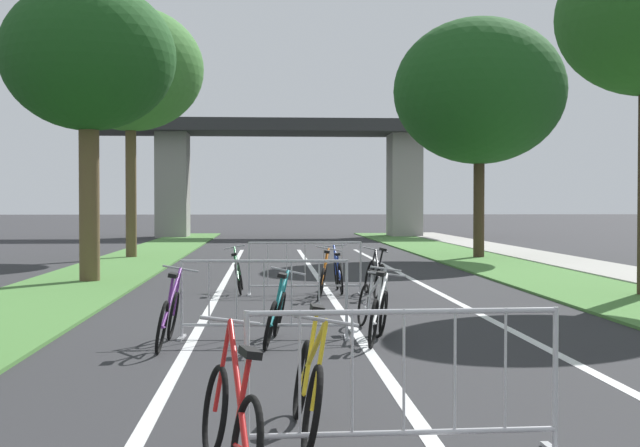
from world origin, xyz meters
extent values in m
cube|color=#477A38|center=(-5.40, 22.28, 0.03)|extent=(2.76, 54.45, 0.05)
cube|color=#477A38|center=(5.40, 22.28, 0.03)|extent=(2.76, 54.45, 0.05)
cube|color=#9E9B93|center=(7.83, 22.28, 0.04)|extent=(2.10, 54.45, 0.08)
cube|color=silver|center=(0.00, 15.75, 0.00)|extent=(0.14, 31.50, 0.01)
cube|color=silver|center=(2.21, 15.75, 0.00)|extent=(0.14, 31.50, 0.01)
cube|color=silver|center=(-2.21, 15.75, 0.00)|extent=(0.14, 31.50, 0.01)
cube|color=#2D2D30|center=(0.00, 45.00, 6.00)|extent=(21.90, 4.30, 0.67)
cube|color=gray|center=(-6.36, 45.00, 2.83)|extent=(1.68, 2.40, 5.66)
cube|color=gray|center=(6.36, 45.00, 2.83)|extent=(1.68, 2.40, 5.66)
cylinder|color=brown|center=(-5.25, 17.66, 1.82)|extent=(0.46, 0.46, 3.65)
ellipsoid|color=#194719|center=(-5.25, 17.66, 5.12)|extent=(3.93, 3.93, 3.34)
cylinder|color=brown|center=(-5.71, 26.55, 2.22)|extent=(0.35, 0.35, 4.44)
ellipsoid|color=#38702D|center=(-5.71, 26.55, 6.24)|extent=(4.80, 4.80, 4.08)
cylinder|color=#3D2D1E|center=(5.73, 25.78, 1.70)|extent=(0.36, 0.36, 3.39)
ellipsoid|color=#194719|center=(5.73, 25.78, 5.50)|extent=(5.63, 5.63, 4.79)
cylinder|color=#ADADB2|center=(-1.37, 3.83, 0.53)|extent=(0.04, 0.04, 1.05)
cylinder|color=#ADADB2|center=(0.82, 3.91, 0.53)|extent=(0.04, 0.04, 1.05)
cylinder|color=#ADADB2|center=(-0.28, 3.87, 1.03)|extent=(2.19, 0.12, 0.04)
cylinder|color=#ADADB2|center=(-0.28, 3.87, 0.18)|extent=(2.19, 0.12, 0.04)
cylinder|color=#ADADB2|center=(-1.01, 3.84, 0.61)|extent=(0.02, 0.02, 0.87)
cylinder|color=#ADADB2|center=(-0.64, 3.86, 0.61)|extent=(0.02, 0.02, 0.87)
cylinder|color=#ADADB2|center=(-0.28, 3.87, 0.61)|extent=(0.02, 0.02, 0.87)
cylinder|color=#ADADB2|center=(0.09, 3.88, 0.61)|extent=(0.02, 0.02, 0.87)
cylinder|color=#ADADB2|center=(0.45, 3.89, 0.61)|extent=(0.02, 0.02, 0.87)
cylinder|color=#ADADB2|center=(-2.37, 9.36, 0.53)|extent=(0.04, 0.04, 1.05)
cube|color=#ADADB2|center=(-2.37, 9.36, 0.01)|extent=(0.09, 0.44, 0.03)
cylinder|color=#ADADB2|center=(-0.18, 9.24, 0.53)|extent=(0.04, 0.04, 1.05)
cube|color=#ADADB2|center=(-0.18, 9.24, 0.01)|extent=(0.09, 0.44, 0.03)
cylinder|color=#ADADB2|center=(-1.27, 9.30, 1.03)|extent=(2.19, 0.17, 0.04)
cylinder|color=#ADADB2|center=(-1.27, 9.30, 0.18)|extent=(2.19, 0.17, 0.04)
cylinder|color=#ADADB2|center=(-2.00, 9.34, 0.61)|extent=(0.02, 0.02, 0.87)
cylinder|color=#ADADB2|center=(-1.64, 9.32, 0.61)|extent=(0.02, 0.02, 0.87)
cylinder|color=#ADADB2|center=(-1.27, 9.30, 0.61)|extent=(0.02, 0.02, 0.87)
cylinder|color=#ADADB2|center=(-0.91, 9.28, 0.61)|extent=(0.02, 0.02, 0.87)
cylinder|color=#ADADB2|center=(-0.54, 9.26, 0.61)|extent=(0.02, 0.02, 0.87)
cylinder|color=#ADADB2|center=(-1.58, 14.73, 0.53)|extent=(0.04, 0.04, 1.05)
cube|color=#ADADB2|center=(-1.58, 14.73, 0.01)|extent=(0.06, 0.44, 0.03)
cylinder|color=#ADADB2|center=(0.61, 14.74, 0.53)|extent=(0.04, 0.04, 1.05)
cube|color=#ADADB2|center=(0.61, 14.74, 0.01)|extent=(0.06, 0.44, 0.03)
cylinder|color=#ADADB2|center=(-0.49, 14.73, 1.03)|extent=(2.19, 0.05, 0.04)
cylinder|color=#ADADB2|center=(-0.49, 14.73, 0.18)|extent=(2.19, 0.05, 0.04)
cylinder|color=#ADADB2|center=(-1.22, 14.73, 0.61)|extent=(0.02, 0.02, 0.87)
cylinder|color=#ADADB2|center=(-0.85, 14.73, 0.61)|extent=(0.02, 0.02, 0.87)
cylinder|color=#ADADB2|center=(-0.49, 14.73, 0.61)|extent=(0.02, 0.02, 0.87)
cylinder|color=#ADADB2|center=(-0.12, 14.73, 0.61)|extent=(0.02, 0.02, 0.87)
cylinder|color=#ADADB2|center=(0.24, 14.73, 0.61)|extent=(0.02, 0.02, 0.87)
torus|color=black|center=(-1.80, 14.74, 0.31)|extent=(0.15, 0.63, 0.63)
torus|color=black|center=(-1.80, 15.83, 0.31)|extent=(0.15, 0.63, 0.63)
cylinder|color=#1E7238|center=(-1.85, 15.26, 0.60)|extent=(0.15, 1.06, 0.62)
cylinder|color=#1E7238|center=(-1.84, 15.05, 0.53)|extent=(0.15, 0.13, 0.53)
cylinder|color=#1E7238|center=(-1.80, 14.92, 0.29)|extent=(0.04, 0.35, 0.07)
cylinder|color=#1E7238|center=(-1.86, 15.81, 0.60)|extent=(0.15, 0.09, 0.59)
cube|color=black|center=(-1.89, 15.02, 0.79)|extent=(0.11, 0.24, 0.07)
cylinder|color=#99999E|center=(-1.91, 15.78, 0.89)|extent=(0.43, 0.03, 0.11)
torus|color=black|center=(0.22, 14.75, 0.31)|extent=(0.10, 0.62, 0.62)
torus|color=black|center=(0.21, 15.78, 0.31)|extent=(0.10, 0.62, 0.62)
cylinder|color=#1E389E|center=(0.19, 15.24, 0.62)|extent=(0.10, 1.00, 0.64)
cylinder|color=#1E389E|center=(0.20, 15.04, 0.52)|extent=(0.10, 0.12, 0.52)
cylinder|color=#1E389E|center=(0.22, 14.91, 0.29)|extent=(0.03, 0.33, 0.07)
cylinder|color=#1E389E|center=(0.18, 15.75, 0.62)|extent=(0.10, 0.10, 0.61)
cube|color=black|center=(0.17, 15.00, 0.78)|extent=(0.10, 0.24, 0.06)
cylinder|color=#99999E|center=(0.16, 15.73, 0.92)|extent=(0.51, 0.03, 0.07)
torus|color=black|center=(-0.24, 13.68, 0.31)|extent=(0.22, 0.63, 0.62)
torus|color=black|center=(-0.13, 14.63, 0.31)|extent=(0.22, 0.63, 0.62)
cylinder|color=orange|center=(-0.14, 14.13, 0.61)|extent=(0.25, 0.92, 0.64)
cylinder|color=orange|center=(-0.16, 13.95, 0.58)|extent=(0.15, 0.13, 0.64)
cylinder|color=orange|center=(-0.23, 13.84, 0.29)|extent=(0.05, 0.31, 0.07)
cylinder|color=orange|center=(-0.08, 14.60, 0.61)|extent=(0.14, 0.11, 0.61)
cube|color=black|center=(-0.11, 13.91, 0.89)|extent=(0.13, 0.25, 0.07)
cylinder|color=#99999E|center=(-0.03, 14.57, 0.92)|extent=(0.51, 0.08, 0.12)
torus|color=black|center=(-2.48, 8.16, 0.32)|extent=(0.16, 0.65, 0.64)
torus|color=black|center=(-2.46, 9.25, 0.32)|extent=(0.16, 0.65, 0.64)
cylinder|color=#662884|center=(-2.42, 8.68, 0.63)|extent=(0.16, 1.06, 0.65)
cylinder|color=#662884|center=(-2.43, 8.47, 0.60)|extent=(0.16, 0.13, 0.65)
cylinder|color=#662884|center=(-2.48, 8.34, 0.30)|extent=(0.03, 0.35, 0.08)
cylinder|color=#662884|center=(-2.41, 9.23, 0.63)|extent=(0.15, 0.09, 0.62)
cube|color=black|center=(-2.37, 8.43, 0.92)|extent=(0.11, 0.24, 0.07)
cylinder|color=#99999E|center=(-2.36, 9.20, 0.94)|extent=(0.47, 0.03, 0.11)
torus|color=black|center=(-1.20, 8.33, 0.31)|extent=(0.25, 0.63, 0.62)
torus|color=black|center=(-1.07, 9.42, 0.31)|extent=(0.25, 0.63, 0.62)
cylinder|color=#197A7F|center=(-1.07, 8.84, 0.60)|extent=(0.29, 1.06, 0.62)
cylinder|color=#197A7F|center=(-1.10, 8.64, 0.58)|extent=(0.17, 0.14, 0.64)
cylinder|color=#197A7F|center=(-1.18, 8.51, 0.29)|extent=(0.06, 0.36, 0.07)
cylinder|color=#197A7F|center=(-1.01, 9.39, 0.60)|extent=(0.16, 0.11, 0.59)
cube|color=black|center=(-1.04, 8.59, 0.90)|extent=(0.14, 0.25, 0.07)
cylinder|color=#99999E|center=(-0.95, 9.36, 0.89)|extent=(0.47, 0.08, 0.13)
torus|color=black|center=(-1.60, 3.96, 0.33)|extent=(0.30, 0.67, 0.66)
cylinder|color=red|center=(-1.42, 3.46, 0.65)|extent=(0.18, 0.98, 0.67)
cylinder|color=red|center=(-1.39, 3.27, 0.57)|extent=(0.15, 0.09, 0.59)
cylinder|color=red|center=(-1.40, 3.14, 0.30)|extent=(0.11, 0.32, 0.08)
cylinder|color=red|center=(-1.54, 3.95, 0.65)|extent=(0.15, 0.06, 0.64)
cube|color=black|center=(-1.34, 3.25, 0.86)|extent=(0.16, 0.26, 0.06)
cylinder|color=#99999E|center=(-1.49, 3.94, 0.97)|extent=(0.42, 0.13, 0.09)
torus|color=black|center=(0.86, 13.84, 0.34)|extent=(0.22, 0.68, 0.67)
torus|color=black|center=(0.80, 14.90, 0.34)|extent=(0.22, 0.68, 0.67)
cylinder|color=black|center=(0.89, 14.35, 0.61)|extent=(0.10, 1.04, 0.58)
cylinder|color=black|center=(0.90, 14.14, 0.61)|extent=(0.19, 0.12, 0.64)
cylinder|color=black|center=(0.84, 14.01, 0.31)|extent=(0.06, 0.35, 0.08)
cylinder|color=black|center=(0.86, 14.88, 0.61)|extent=(0.16, 0.08, 0.55)
cube|color=black|center=(0.97, 14.11, 0.92)|extent=(0.12, 0.25, 0.07)
cylinder|color=#99999E|center=(0.92, 14.86, 0.88)|extent=(0.50, 0.05, 0.13)
torus|color=black|center=(0.07, 8.40, 0.31)|extent=(0.26, 0.63, 0.62)
torus|color=black|center=(0.34, 9.45, 0.31)|extent=(0.26, 0.63, 0.62)
cylinder|color=silver|center=(0.23, 8.89, 0.58)|extent=(0.35, 1.02, 0.56)
cylinder|color=silver|center=(0.18, 8.69, 0.59)|extent=(0.09, 0.14, 0.65)
cylinder|color=silver|center=(0.11, 8.57, 0.29)|extent=(0.11, 0.35, 0.07)
cylinder|color=silver|center=(0.36, 9.42, 0.58)|extent=(0.08, 0.11, 0.53)
cube|color=black|center=(0.20, 8.65, 0.91)|extent=(0.16, 0.26, 0.06)
cylinder|color=#99999E|center=(0.38, 9.39, 0.84)|extent=(0.52, 0.16, 0.08)
torus|color=black|center=(0.17, 10.33, 0.31)|extent=(0.19, 0.64, 0.62)
torus|color=black|center=(0.27, 9.28, 0.31)|extent=(0.19, 0.64, 0.62)
cylinder|color=#B7B7BC|center=(0.26, 9.83, 0.61)|extent=(0.23, 1.02, 0.64)
cylinder|color=#B7B7BC|center=(0.23, 10.03, 0.54)|extent=(0.13, 0.13, 0.55)
cylinder|color=#B7B7BC|center=(0.18, 10.16, 0.29)|extent=(0.05, 0.34, 0.07)
cylinder|color=#B7B7BC|center=(0.31, 9.31, 0.61)|extent=(0.13, 0.10, 0.61)
cube|color=black|center=(0.27, 10.07, 0.81)|extent=(0.13, 0.25, 0.06)
cylinder|color=#99999E|center=(0.36, 9.34, 0.92)|extent=(0.43, 0.07, 0.09)
torus|color=black|center=(-0.94, 5.00, 0.33)|extent=(0.17, 0.67, 0.66)
torus|color=black|center=(-0.92, 3.92, 0.33)|extent=(0.17, 0.67, 0.66)
cylinder|color=gold|center=(-0.88, 4.49, 0.64)|extent=(0.17, 1.06, 0.66)
cylinder|color=gold|center=(-0.89, 4.69, 0.62)|extent=(0.16, 0.13, 0.68)
cylinder|color=gold|center=(-0.94, 4.83, 0.31)|extent=(0.03, 0.35, 0.08)
cylinder|color=gold|center=(-0.87, 3.95, 0.64)|extent=(0.15, 0.10, 0.63)
cube|color=black|center=(-0.83, 4.73, 0.95)|extent=(0.11, 0.24, 0.07)
cylinder|color=#99999E|center=(-0.81, 3.97, 0.96)|extent=(0.47, 0.04, 0.11)
camera|label=1|loc=(-1.23, -2.05, 1.78)|focal=48.15mm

